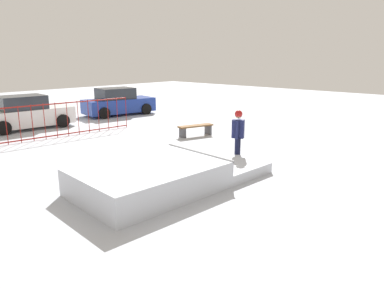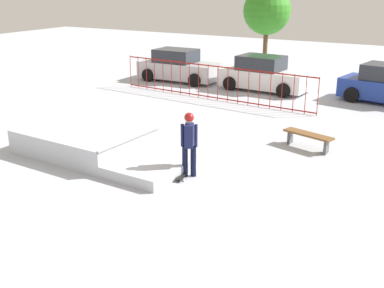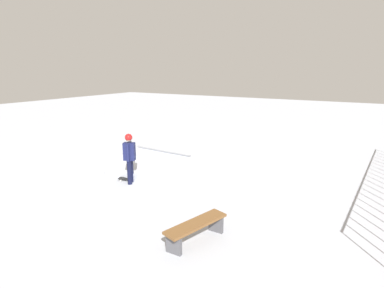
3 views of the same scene
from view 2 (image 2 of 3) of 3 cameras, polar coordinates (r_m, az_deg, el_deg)
The scene contains 9 objects.
ground_plane at distance 15.22m, azimuth -10.64°, elevation -0.54°, with size 60.00×60.00×0.00m, color #B2B7C1.
skate_ramp at distance 14.64m, azimuth -11.17°, elevation -0.04°, with size 5.54×2.90×0.74m.
skater at distance 12.57m, azimuth -0.34°, elevation 0.51°, with size 0.41×0.44×1.73m.
skateboard at distance 12.82m, azimuth -1.21°, elevation -3.56°, with size 0.46×0.82×0.09m.
perimeter_fence at distance 21.02m, azimuth 2.46°, elevation 7.25°, with size 9.36×0.87×1.50m.
park_bench at distance 15.30m, azimuth 13.41°, elevation 0.77°, with size 1.65×0.85×0.48m.
parked_car_silver at distance 25.04m, azimuth -1.57°, elevation 9.01°, with size 4.13×1.97×1.60m.
parked_car_white at distance 23.07m, azimuth 8.37°, elevation 7.99°, with size 4.21×2.15×1.60m.
distant_tree at distance 28.06m, azimuth 8.74°, elevation 15.10°, with size 2.61×2.61×4.60m.
Camera 2 is at (9.46, -10.86, 4.93)m, focal length 45.66 mm.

